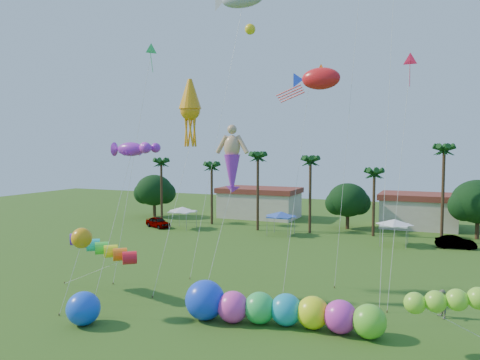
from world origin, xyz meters
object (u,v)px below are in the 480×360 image
at_px(spectator_b, 442,304).
at_px(car_b, 456,242).
at_px(caterpillar_inflatable, 274,309).
at_px(blue_ball, 83,308).
at_px(car_a, 158,222).

bearing_deg(spectator_b, car_b, 146.41).
relative_size(caterpillar_inflatable, blue_ball, 5.99).
relative_size(car_b, spectator_b, 2.25).
bearing_deg(spectator_b, blue_ball, -93.92).
bearing_deg(blue_ball, car_a, 116.04).
xyz_separation_m(spectator_b, blue_ball, (-20.88, -10.39, 0.13)).
relative_size(car_a, caterpillar_inflatable, 0.34).
distance_m(car_a, car_b, 38.16).
relative_size(car_b, blue_ball, 1.98).
height_order(car_a, caterpillar_inflatable, caterpillar_inflatable).
distance_m(spectator_b, blue_ball, 23.32).
bearing_deg(car_a, caterpillar_inflatable, -111.87).
height_order(car_a, car_b, car_a).
height_order(caterpillar_inflatable, blue_ball, caterpillar_inflatable).
bearing_deg(caterpillar_inflatable, car_b, 62.16).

